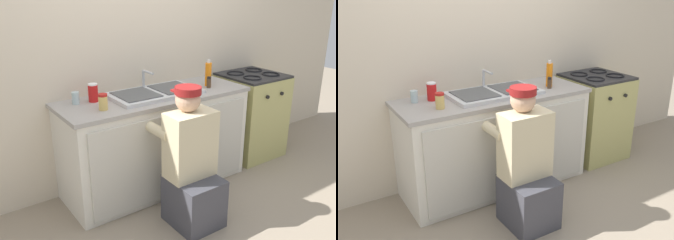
{
  "view_description": "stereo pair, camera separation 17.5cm",
  "coord_description": "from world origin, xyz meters",
  "views": [
    {
      "loc": [
        -1.72,
        -2.35,
        1.82
      ],
      "look_at": [
        0.0,
        0.1,
        0.71
      ],
      "focal_mm": 40.0,
      "sensor_mm": 36.0,
      "label": 1
    },
    {
      "loc": [
        -1.57,
        -2.45,
        1.82
      ],
      "look_at": [
        0.0,
        0.1,
        0.71
      ],
      "focal_mm": 40.0,
      "sensor_mm": 36.0,
      "label": 2
    }
  ],
  "objects": [
    {
      "name": "ground_plane",
      "position": [
        0.0,
        0.0,
        0.0
      ],
      "size": [
        12.0,
        12.0,
        0.0
      ],
      "primitive_type": "plane",
      "color": "gray"
    },
    {
      "name": "back_wall",
      "position": [
        0.0,
        0.65,
        1.25
      ],
      "size": [
        6.0,
        0.1,
        2.5
      ],
      "primitive_type": "cube",
      "color": "beige",
      "rests_on": "ground_plane"
    },
    {
      "name": "counter_cabinet",
      "position": [
        0.0,
        0.29,
        0.43
      ],
      "size": [
        1.7,
        0.62,
        0.85
      ],
      "color": "silver",
      "rests_on": "ground_plane"
    },
    {
      "name": "countertop",
      "position": [
        0.0,
        0.3,
        0.87
      ],
      "size": [
        1.74,
        0.62,
        0.03
      ],
      "primitive_type": "cube",
      "color": "#9E9993",
      "rests_on": "counter_cabinet"
    },
    {
      "name": "sink_double_basin",
      "position": [
        0.0,
        0.3,
        0.91
      ],
      "size": [
        0.8,
        0.44,
        0.19
      ],
      "color": "silver",
      "rests_on": "countertop"
    },
    {
      "name": "stove_range",
      "position": [
        1.24,
        0.3,
        0.45
      ],
      "size": [
        0.61,
        0.62,
        0.92
      ],
      "color": "tan",
      "rests_on": "ground_plane"
    },
    {
      "name": "plumber_person",
      "position": [
        -0.09,
        -0.35,
        0.46
      ],
      "size": [
        0.42,
        0.61,
        1.1
      ],
      "color": "#3F3F47",
      "rests_on": "ground_plane"
    },
    {
      "name": "water_glass",
      "position": [
        -0.67,
        0.44,
        0.94
      ],
      "size": [
        0.06,
        0.06,
        0.1
      ],
      "color": "#ADC6CC",
      "rests_on": "countertop"
    },
    {
      "name": "soap_bottle_orange",
      "position": [
        0.58,
        0.26,
        1.0
      ],
      "size": [
        0.06,
        0.06,
        0.25
      ],
      "color": "orange",
      "rests_on": "countertop"
    },
    {
      "name": "condiment_jar",
      "position": [
        -0.55,
        0.18,
        0.95
      ],
      "size": [
        0.07,
        0.07,
        0.13
      ],
      "color": "#DBB760",
      "rests_on": "countertop"
    },
    {
      "name": "soda_cup_red",
      "position": [
        -0.53,
        0.42,
        0.96
      ],
      "size": [
        0.08,
        0.08,
        0.15
      ],
      "color": "red",
      "rests_on": "countertop"
    },
    {
      "name": "spice_bottle_pepper",
      "position": [
        0.54,
        0.2,
        0.94
      ],
      "size": [
        0.04,
        0.04,
        0.1
      ],
      "color": "#513823",
      "rests_on": "countertop"
    }
  ]
}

